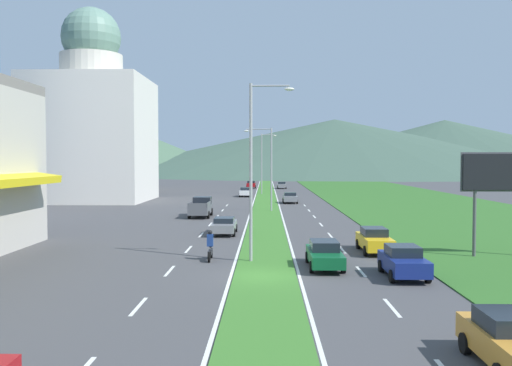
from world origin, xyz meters
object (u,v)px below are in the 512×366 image
Objects in this scene: street_lamp_mid at (268,163)px; car_1 at (282,185)px; car_5 at (246,192)px; car_7 at (290,198)px; pickup_truck_0 at (201,207)px; car_2 at (324,254)px; car_8 at (374,240)px; motorcycle_rider at (210,248)px; street_lamp_near at (255,161)px; car_3 at (224,225)px; car_6 at (251,184)px; billboard_roadside at (505,177)px; car_9 at (403,261)px; car_0 at (511,341)px; street_lamp_far at (263,160)px.

car_1 is (3.01, 51.33, -4.84)m from street_lamp_mid.
car_7 is at bearing -153.92° from car_5.
street_lamp_mid reaches higher than car_1.
car_2 is at bearing -159.73° from pickup_truck_0.
street_lamp_mid is 26.43m from car_5.
motorcycle_rider is (-10.27, -3.05, -0.05)m from car_8.
car_3 is at bearing 102.79° from street_lamp_near.
car_8 is at bearing 24.78° from street_lamp_near.
car_6 is 81.81m from car_8.
billboard_roadside is 1.46× the size of car_5.
car_2 is at bearing -36.05° from car_8.
car_9 is (6.70, -35.94, -4.77)m from street_lamp_mid.
street_lamp_mid is at bearing -10.17° from car_3.
car_6 is at bearing 91.74° from street_lamp_near.
car_3 is at bearing -165.68° from pickup_truck_0.
pickup_truck_0 is at bearing 103.61° from street_lamp_near.
street_lamp_mid is 48.89m from car_0.
pickup_truck_0 reaches higher than car_2.
car_1 is 71.63m from car_3.
street_lamp_mid is 2.14× the size of car_3.
street_lamp_near is at bearing -113.01° from car_2.
car_9 reaches higher than car_8.
car_3 is 0.84× the size of pickup_truck_0.
car_5 is at bearing -6.22° from pickup_truck_0.
car_1 is at bearing -102.74° from car_6.
car_0 is at bearing -112.71° from billboard_roadside.
street_lamp_near is 2.52× the size of car_7.
pickup_truck_0 reaches higher than car_3.
street_lamp_near is 2.54× the size of car_0.
car_0 is 101.50m from car_6.
motorcycle_rider is at bearing -8.61° from car_7.
street_lamp_far is at bearing -172.77° from car_6.
street_lamp_mid is 51.65m from car_1.
car_8 is 10.71m from motorcycle_rider.
car_3 is (-2.79, -51.82, -5.22)m from street_lamp_far.
car_3 is 11.44m from motorcycle_rider.
billboard_roadside is at bearing 6.60° from street_lamp_near.
car_3 is 14.14m from pickup_truck_0.
car_0 is at bearing -148.60° from motorcycle_rider.
car_2 is 86.56m from car_6.
car_8 is at bearing -73.44° from motorcycle_rider.
car_5 is 57.18m from motorcycle_rider.
car_9 is at bearing 2.42° from car_1.
pickup_truck_0 is at bearing -138.35° from street_lamp_mid.
pickup_truck_0 is 2.70× the size of motorcycle_rider.
car_3 is (-17.83, 10.15, -4.16)m from billboard_roadside.
car_3 is 32.84m from car_7.
car_3 is (-10.27, 28.20, -0.09)m from car_0.
car_8 reaches higher than car_6.
street_lamp_far is 2.39× the size of car_5.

